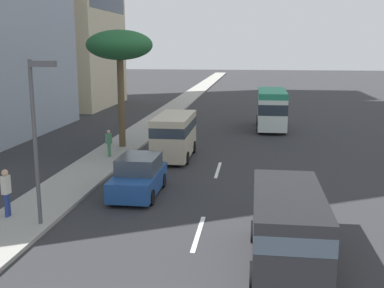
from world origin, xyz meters
name	(u,v)px	position (x,y,z in m)	size (l,w,h in m)	color
ground_plane	(230,131)	(31.50, 0.00, 0.00)	(198.00, 198.00, 0.00)	#2D2D30
sidewalk_right	(147,128)	(31.50, 6.57, 0.07)	(162.00, 2.62, 0.15)	#9E9B93
lane_stripe_mid	(198,233)	(11.01, 0.00, 0.01)	(3.20, 0.16, 0.01)	silver
lane_stripe_far	(218,170)	(19.65, 0.00, 0.01)	(3.20, 0.16, 0.01)	silver
van_lead	(174,134)	(22.09, 2.72, 1.43)	(4.95, 2.06, 2.50)	beige
minibus_second	(272,108)	(32.93, -3.14, 1.66)	(6.42, 2.27, 3.03)	silver
van_third	(288,223)	(9.03, -2.86, 1.27)	(5.09, 2.13, 2.21)	black
car_fourth	(139,177)	(15.06, 3.11, 0.80)	(4.01, 1.87, 1.69)	#1E478C
pedestrian_near_lamp	(109,142)	(21.30, 6.40, 0.99)	(0.38, 0.34, 1.54)	#4C8C66
pedestrian_mid_block	(6,190)	(11.35, 7.17, 1.15)	(0.35, 0.26, 1.80)	navy
palm_tree	(120,47)	(24.17, 6.43, 6.33)	(4.04, 4.04, 7.20)	brown
street_lamp	(37,123)	(10.82, 5.53, 3.79)	(0.24, 0.97, 5.77)	#4C4C51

